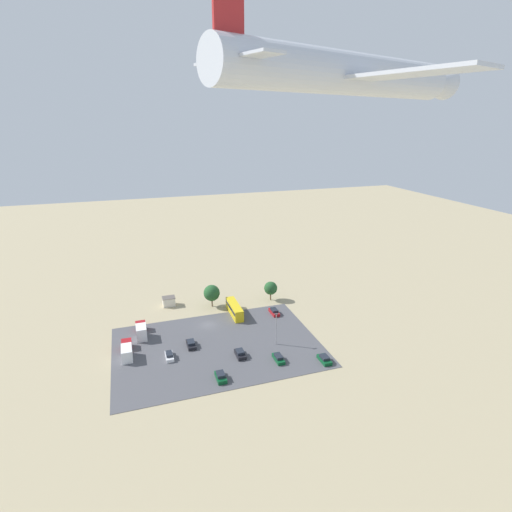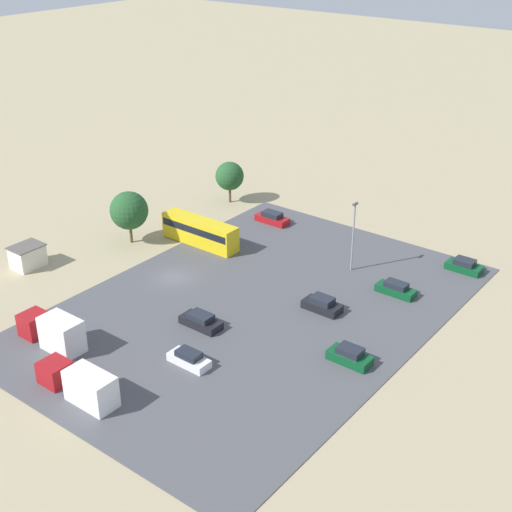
% 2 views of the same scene
% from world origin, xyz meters
% --- Properties ---
extents(ground_plane, '(400.00, 400.00, 0.00)m').
position_xyz_m(ground_plane, '(0.00, 0.00, 0.00)').
color(ground_plane, tan).
extents(parking_lot_surface, '(49.38, 34.54, 0.08)m').
position_xyz_m(parking_lot_surface, '(0.00, 11.58, 0.04)').
color(parking_lot_surface, '#4C4C51').
rests_on(parking_lot_surface, ground).
extents(shed_building, '(3.76, 3.01, 2.69)m').
position_xyz_m(shed_building, '(8.54, -15.63, 1.35)').
color(shed_building, silver).
rests_on(shed_building, ground).
extents(bus, '(2.46, 10.78, 3.24)m').
position_xyz_m(bus, '(-8.55, -3.70, 1.83)').
color(bus, gold).
rests_on(bus, ground).
extents(parked_car_0, '(1.94, 4.15, 1.57)m').
position_xyz_m(parked_car_0, '(2.32, 24.65, 0.74)').
color(parked_car_0, '#0C4723').
rests_on(parked_car_0, ground).
extents(parked_car_1, '(1.96, 4.15, 1.55)m').
position_xyz_m(parked_car_1, '(-4.10, 17.43, 0.73)').
color(parked_car_1, black).
rests_on(parked_car_1, ground).
extents(parked_car_2, '(1.96, 4.46, 1.43)m').
position_xyz_m(parked_car_2, '(6.11, 9.45, 0.68)').
color(parked_car_2, black).
rests_on(parked_car_2, ground).
extents(parked_car_3, '(1.72, 4.40, 1.42)m').
position_xyz_m(parked_car_3, '(-11.98, 21.92, 0.67)').
color(parked_car_3, '#0C4723').
rests_on(parked_car_3, ground).
extents(parked_car_4, '(1.72, 4.19, 1.41)m').
position_xyz_m(parked_car_4, '(11.78, 13.04, 0.67)').
color(parked_car_4, silver).
rests_on(parked_car_4, ground).
extents(parked_car_5, '(1.97, 4.14, 1.46)m').
position_xyz_m(parked_car_5, '(-21.84, 25.62, 0.69)').
color(parked_car_5, '#0C4723').
rests_on(parked_car_5, ground).
extents(parked_car_6, '(1.87, 4.64, 1.51)m').
position_xyz_m(parked_car_6, '(-19.41, -0.48, 0.71)').
color(parked_car_6, maroon).
rests_on(parked_car_6, ground).
extents(parked_truck_0, '(2.52, 7.62, 3.37)m').
position_xyz_m(parked_truck_0, '(17.35, 0.59, 1.62)').
color(parked_truck_0, maroon).
rests_on(parked_truck_0, ground).
extents(parked_truck_1, '(2.40, 8.43, 2.96)m').
position_xyz_m(parked_truck_1, '(21.08, 8.96, 1.44)').
color(parked_truck_1, maroon).
rests_on(parked_truck_1, ground).
extents(tree_near_shed, '(4.06, 4.06, 5.99)m').
position_xyz_m(tree_near_shed, '(-21.74, -9.76, 3.95)').
color(tree_near_shed, brown).
rests_on(tree_near_shed, ground).
extents(tree_apron_mid, '(4.80, 4.80, 6.75)m').
position_xyz_m(tree_apron_mid, '(-3.62, -10.99, 4.34)').
color(tree_apron_mid, brown).
rests_on(tree_apron_mid, ground).
extents(light_pole_lot_centre, '(0.90, 0.28, 8.40)m').
position_xyz_m(light_pole_lot_centre, '(-13.97, 15.07, 4.71)').
color(light_pole_lot_centre, gray).
rests_on(light_pole_lot_centre, ground).
extents(airplane, '(36.52, 29.99, 9.38)m').
position_xyz_m(airplane, '(-7.31, 53.99, 57.18)').
color(airplane, silver).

